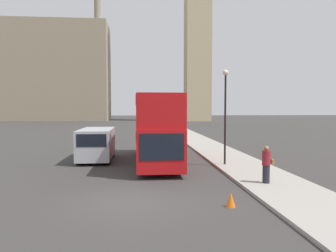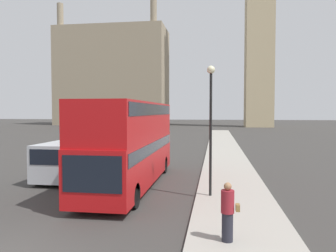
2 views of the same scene
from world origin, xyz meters
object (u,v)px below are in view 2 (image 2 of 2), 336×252
red_double_decker_bus (131,140)px  pedestrian (228,212)px  street_lamp (211,111)px  white_van (68,159)px

red_double_decker_bus → pedestrian: (4.82, -7.23, -1.45)m
red_double_decker_bus → street_lamp: (4.23, -1.97, 1.54)m
white_van → pedestrian: 12.24m
red_double_decker_bus → white_van: 4.46m
pedestrian → street_lamp: bearing=96.4°
red_double_decker_bus → pedestrian: size_ratio=6.41×
red_double_decker_bus → white_van: bearing=164.6°
red_double_decker_bus → street_lamp: street_lamp is taller
red_double_decker_bus → pedestrian: 8.81m
pedestrian → white_van: bearing=136.9°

